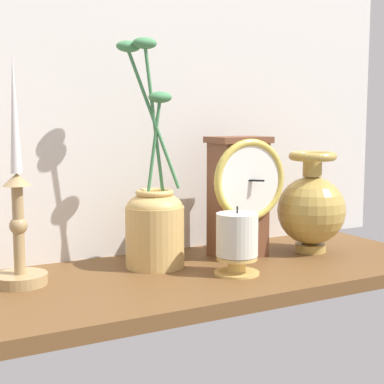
{
  "coord_description": "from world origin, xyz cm",
  "views": [
    {
      "loc": [
        -46.8,
        -89.37,
        26.75
      ],
      "look_at": [
        2.31,
        0.0,
        14.0
      ],
      "focal_mm": 55.91,
      "sensor_mm": 36.0,
      "label": 1
    }
  ],
  "objects_px": {
    "candlestick_tall_left": "(18,221)",
    "brass_vase_bulbous": "(311,207)",
    "mantel_clock": "(240,193)",
    "brass_vase_jar": "(154,219)",
    "pillar_candle_front": "(237,242)"
  },
  "relations": [
    {
      "from": "candlestick_tall_left",
      "to": "brass_vase_bulbous",
      "type": "relative_size",
      "value": 1.86
    },
    {
      "from": "mantel_clock",
      "to": "brass_vase_bulbous",
      "type": "relative_size",
      "value": 1.16
    },
    {
      "from": "brass_vase_bulbous",
      "to": "brass_vase_jar",
      "type": "height_order",
      "value": "brass_vase_jar"
    },
    {
      "from": "brass_vase_bulbous",
      "to": "mantel_clock",
      "type": "bearing_deg",
      "value": 167.51
    },
    {
      "from": "mantel_clock",
      "to": "brass_vase_jar",
      "type": "bearing_deg",
      "value": 177.34
    },
    {
      "from": "brass_vase_jar",
      "to": "pillar_candle_front",
      "type": "relative_size",
      "value": 3.44
    },
    {
      "from": "mantel_clock",
      "to": "candlestick_tall_left",
      "type": "relative_size",
      "value": 0.62
    },
    {
      "from": "mantel_clock",
      "to": "pillar_candle_front",
      "type": "relative_size",
      "value": 1.97
    },
    {
      "from": "pillar_candle_front",
      "to": "candlestick_tall_left",
      "type": "bearing_deg",
      "value": 161.95
    },
    {
      "from": "candlestick_tall_left",
      "to": "pillar_candle_front",
      "type": "bearing_deg",
      "value": -18.05
    },
    {
      "from": "mantel_clock",
      "to": "brass_vase_jar",
      "type": "relative_size",
      "value": 0.57
    },
    {
      "from": "mantel_clock",
      "to": "pillar_candle_front",
      "type": "bearing_deg",
      "value": -125.56
    },
    {
      "from": "pillar_candle_front",
      "to": "mantel_clock",
      "type": "bearing_deg",
      "value": 54.44
    },
    {
      "from": "brass_vase_jar",
      "to": "mantel_clock",
      "type": "bearing_deg",
      "value": -2.66
    },
    {
      "from": "brass_vase_bulbous",
      "to": "brass_vase_jar",
      "type": "relative_size",
      "value": 0.5
    }
  ]
}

